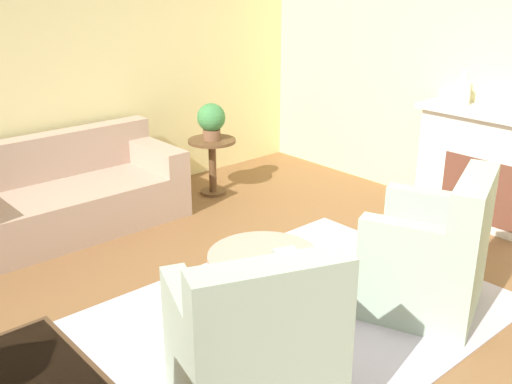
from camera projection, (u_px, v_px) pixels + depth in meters
The scene contains 11 objects.
ground_plane at pixel (292, 318), 4.18m from camera, with size 16.00×16.00×0.00m, color brown.
wall_back at pixel (75, 66), 5.82m from camera, with size 9.95×0.12×2.80m.
rug at pixel (292, 317), 4.18m from camera, with size 2.97×2.10×0.01m.
couch at pixel (66, 197), 5.52m from camera, with size 2.10×0.92×0.85m.
armchair_left at pixel (255, 353), 3.14m from camera, with size 1.02×0.99×1.02m.
armchair_right at pixel (433, 258), 4.17m from camera, with size 1.02×0.99×1.02m.
ottoman_table at pixel (264, 273), 4.21m from camera, with size 0.79×0.79×0.42m.
side_table at pixel (212, 157), 6.35m from camera, with size 0.50×0.50×0.60m.
fireplace at pixel (491, 167), 5.52m from camera, with size 0.44×1.45×1.09m.
vase_mantel_near at pixel (462, 92), 5.54m from camera, with size 0.14×0.14×0.32m.
potted_plant_on_side_table at pixel (211, 120), 6.21m from camera, with size 0.30×0.30×0.38m.
Camera 1 is at (-2.58, -2.53, 2.30)m, focal length 42.00 mm.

